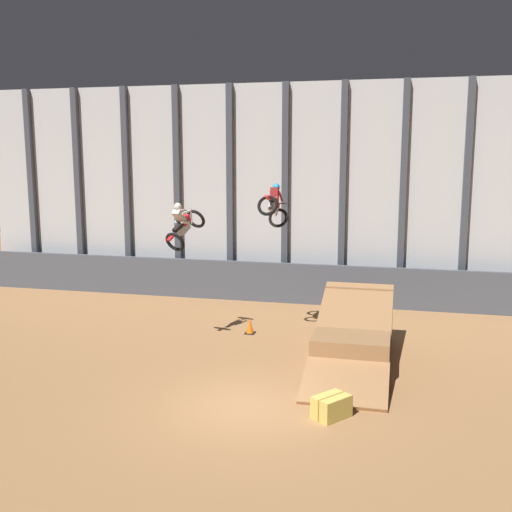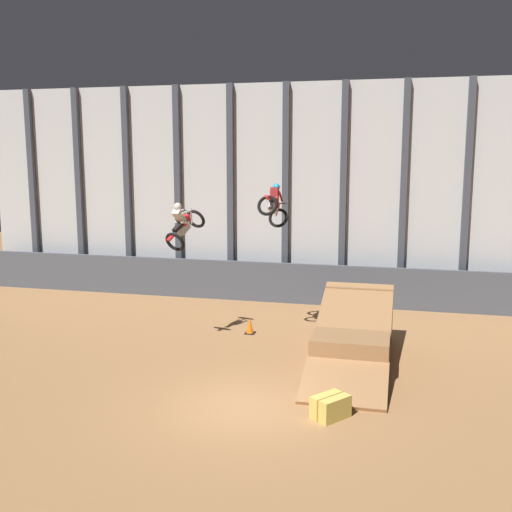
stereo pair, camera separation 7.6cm
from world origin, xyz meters
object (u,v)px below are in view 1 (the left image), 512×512
rider_bike_right_air (274,206)px  hay_bale_trackside (331,407)px  rider_bike_left_air (183,225)px  traffic_cone_near_ramp (250,326)px  dirt_ramp (354,336)px

rider_bike_right_air → hay_bale_trackside: 8.49m
rider_bike_left_air → traffic_cone_near_ramp: size_ratio=3.26×
rider_bike_left_air → hay_bale_trackside: 8.49m
traffic_cone_near_ramp → hay_bale_trackside: size_ratio=0.54×
hay_bale_trackside → rider_bike_left_air: bearing=138.5°
dirt_ramp → hay_bale_trackside: 4.83m
rider_bike_left_air → traffic_cone_near_ramp: (1.97, 1.42, -3.83)m
hay_bale_trackside → rider_bike_right_air: bearing=113.4°
traffic_cone_near_ramp → hay_bale_trackside: bearing=-60.1°
rider_bike_right_air → rider_bike_left_air: bearing=-144.4°
dirt_ramp → hay_bale_trackside: dirt_ramp is taller
rider_bike_right_air → traffic_cone_near_ramp: size_ratio=2.99×
traffic_cone_near_ramp → hay_bale_trackside: 7.43m
rider_bike_left_air → rider_bike_right_air: rider_bike_right_air is taller
rider_bike_left_air → hay_bale_trackside: (5.68, -5.02, -3.83)m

